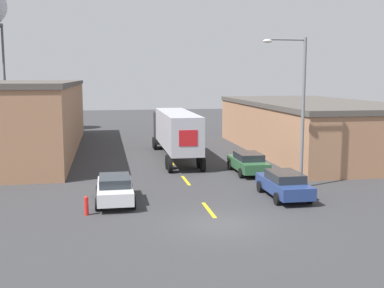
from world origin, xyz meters
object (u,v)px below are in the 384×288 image
object	(u,v)px
parked_car_right_mid	(248,162)
parked_car_left_near	(115,188)
parked_car_right_near	(284,184)
fire_hydrant	(86,206)
semi_truck	(175,130)
street_lamp	(299,103)

from	to	relation	value
parked_car_right_mid	parked_car_left_near	size ratio (longest dim) A/B	1.00
parked_car_left_near	parked_car_right_near	world-z (taller)	same
parked_car_right_mid	parked_car_right_near	bearing A→B (deg)	-90.00
fire_hydrant	semi_truck	bearing A→B (deg)	67.02
street_lamp	fire_hydrant	world-z (taller)	street_lamp
fire_hydrant	parked_car_left_near	bearing A→B (deg)	56.17
parked_car_right_near	fire_hydrant	bearing A→B (deg)	-171.77
parked_car_right_mid	street_lamp	world-z (taller)	street_lamp
parked_car_right_mid	parked_car_left_near	bearing A→B (deg)	-145.86
parked_car_right_near	street_lamp	xyz separation A→B (m)	(1.67, 2.20, 4.51)
parked_car_right_near	street_lamp	size ratio (longest dim) A/B	0.52
parked_car_right_mid	parked_car_right_near	size ratio (longest dim) A/B	1.00
street_lamp	fire_hydrant	bearing A→B (deg)	-163.39
parked_car_right_near	semi_truck	bearing A→B (deg)	106.28
semi_truck	parked_car_left_near	size ratio (longest dim) A/B	2.98
parked_car_left_near	fire_hydrant	bearing A→B (deg)	-123.83
parked_car_left_near	parked_car_right_mid	bearing A→B (deg)	34.14
parked_car_left_near	fire_hydrant	distance (m)	2.64
semi_truck	parked_car_right_mid	xyz separation A→B (m)	(4.23, -7.41, -1.63)
semi_truck	parked_car_right_mid	distance (m)	8.69
semi_truck	parked_car_right_mid	world-z (taller)	semi_truck
fire_hydrant	street_lamp	bearing A→B (deg)	16.61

